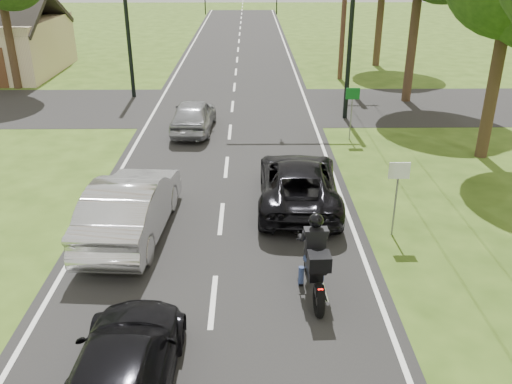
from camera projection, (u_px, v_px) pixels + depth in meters
ground at (213, 301)px, 12.00m from camera, size 140.00×140.00×0.00m
road at (228, 148)px, 21.10m from camera, size 8.00×100.00×0.01m
cross_road at (232, 107)px, 26.56m from camera, size 60.00×7.00×0.01m
motorcycle_rider at (315, 264)px, 11.93m from camera, size 0.66×2.34×2.02m
dark_suv at (298, 182)px, 16.26m from camera, size 2.55×5.15×1.40m
silver_sedan at (131, 206)px, 14.47m from camera, size 2.11×5.17×1.67m
silver_suv at (193, 115)px, 22.76m from camera, size 1.82×4.11×1.38m
dark_car_behind at (122, 370)px, 9.15m from camera, size 1.85×4.40×1.27m
traffic_signal at (308, 24)px, 23.07m from camera, size 6.38×0.44×6.00m
signal_pole_far at (129, 38)px, 27.08m from camera, size 0.20×0.20×6.00m
sign_white at (398, 181)px, 14.11m from camera, size 0.55×0.07×2.12m
sign_green at (352, 101)px, 21.39m from camera, size 0.55×0.07×2.12m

